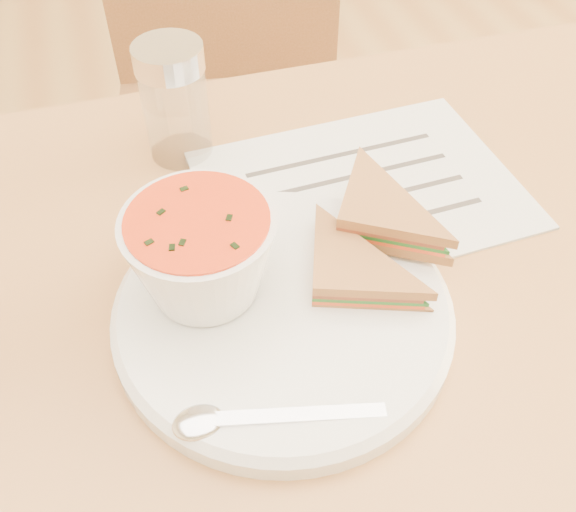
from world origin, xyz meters
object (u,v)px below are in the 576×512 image
object	(u,v)px
plate	(283,313)
soup_bowl	(202,258)
dining_table	(283,500)
condiment_shaker	(175,102)
chair_far	(234,131)

from	to	relation	value
plate	soup_bowl	distance (m)	0.08
dining_table	condiment_shaker	bearing A→B (deg)	99.46
dining_table	plate	size ratio (longest dim) A/B	3.77
condiment_shaker	chair_far	bearing A→B (deg)	71.61
dining_table	chair_far	size ratio (longest dim) A/B	1.06
dining_table	plate	xyz separation A→B (m)	(0.00, -0.00, 0.38)
dining_table	plate	bearing A→B (deg)	-84.48
chair_far	condiment_shaker	bearing A→B (deg)	81.80
plate	chair_far	bearing A→B (deg)	81.71
dining_table	plate	world-z (taller)	plate
dining_table	condiment_shaker	size ratio (longest dim) A/B	8.52
dining_table	soup_bowl	distance (m)	0.43
chair_far	soup_bowl	world-z (taller)	chair_far
dining_table	chair_far	distance (m)	0.63
chair_far	plate	bearing A→B (deg)	91.91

